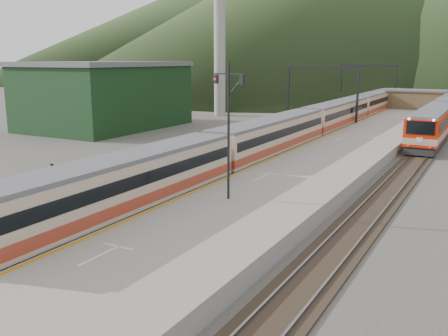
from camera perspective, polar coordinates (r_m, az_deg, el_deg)
The scene contains 16 objects.
track_main at distance 52.15m, azimuth 8.79°, elevation 2.45°, with size 2.60×200.00×0.23m.
track_far at distance 54.04m, azimuth 3.81°, elevation 2.91°, with size 2.60×200.00×0.23m.
track_second at distance 49.48m, azimuth 21.38°, elevation 1.21°, with size 2.60×200.00×0.23m.
platform at distance 48.56m, azimuth 14.20°, elevation 2.01°, with size 8.00×100.00×1.00m, color gray.
gantry_near at distance 66.60m, azimuth 11.15°, elevation 9.26°, with size 9.55×0.25×8.00m.
gantry_far at distance 90.70m, azimuth 16.10°, elevation 9.76°, with size 9.55×0.25×8.00m.
warehouse at distance 68.02m, azimuth -13.39°, elevation 8.14°, with size 14.50×20.50×8.60m.
smokestack at distance 80.91m, azimuth -0.50°, elevation 16.65°, with size 1.80×1.80×30.00m, color #9E998E.
station_shed at distance 87.36m, azimuth 21.12°, elevation 7.36°, with size 9.40×4.40×3.10m.
hill_a at distance 207.57m, azimuth 13.28°, elevation 17.84°, with size 180.00×180.00×60.00m, color #2F4822.
hill_d at distance 284.48m, azimuth -0.11°, elevation 16.06°, with size 200.00×200.00×55.00m, color #2F4822.
main_train at distance 63.69m, azimuth 12.78°, elevation 5.84°, with size 2.94×100.77×3.59m.
second_train at distance 68.67m, azimuth 23.79°, elevation 5.57°, with size 2.98×40.63×3.64m.
signal_mast at distance 27.95m, azimuth 0.52°, elevation 5.71°, with size 2.18×0.51×7.69m.
short_signal_b at distance 42.06m, azimuth -1.30°, elevation 2.17°, with size 0.23×0.18×2.27m.
short_signal_c at distance 34.23m, azimuth -19.00°, elevation -0.87°, with size 0.27×0.23×2.27m.
Camera 1 is at (17.55, -8.31, 8.87)m, focal length 40.00 mm.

